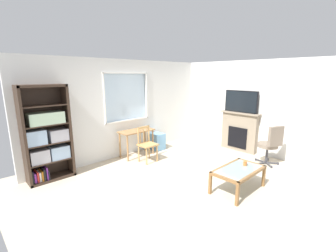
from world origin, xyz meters
name	(u,v)px	position (x,y,z in m)	size (l,w,h in m)	color
ground	(188,180)	(0.00, 0.00, -0.01)	(6.30, 5.61, 0.02)	beige
wall_back_with_window	(124,110)	(0.00, 2.30, 1.25)	(5.30, 0.15, 2.57)	silver
wall_right	(253,107)	(2.71, 0.00, 1.28)	(0.12, 4.81, 2.57)	silver
bookshelf	(46,137)	(-2.07, 2.06, 0.93)	(0.90, 0.38, 1.99)	#38281E
desk_under_window	(137,135)	(0.12, 1.95, 0.60)	(0.94, 0.46, 0.72)	#A37547
wooden_chair	(147,144)	(0.06, 1.44, 0.46)	(0.42, 0.40, 0.90)	tan
plastic_drawer_unit	(157,141)	(0.88, 2.00, 0.24)	(0.35, 0.40, 0.48)	#72ADDB
fireplace	(239,131)	(2.56, 0.28, 0.57)	(0.26, 1.16, 1.13)	gray
tv	(241,102)	(2.54, 0.28, 1.44)	(0.06, 0.98, 0.61)	black
office_chair	(271,143)	(2.07, -0.83, 0.55)	(0.58, 0.62, 1.00)	#7A6B5B
coffee_table	(238,172)	(0.37, -0.95, 0.37)	(1.06, 0.61, 0.43)	#8C9E99
sippy_cup	(245,163)	(0.61, -0.95, 0.48)	(0.07, 0.07, 0.09)	orange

